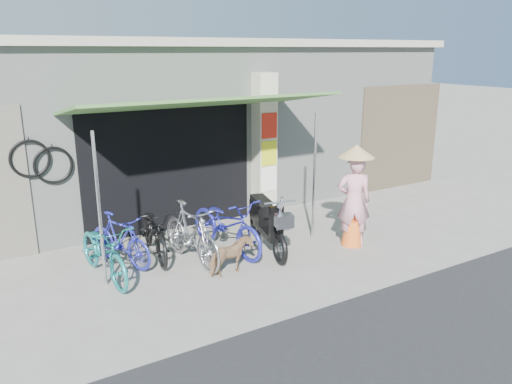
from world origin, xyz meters
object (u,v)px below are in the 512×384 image
bike_black (155,231)px  bike_navy (227,224)px  bike_teal (104,251)px  street_dog (231,256)px  moped (266,222)px  bike_silver (191,234)px  nun (354,197)px  bike_blue (120,240)px

bike_black → bike_navy: size_ratio=0.92×
bike_teal → street_dog: size_ratio=2.46×
bike_teal → moped: moped is taller
bike_teal → moped: bearing=-11.8°
bike_teal → bike_silver: 1.40m
moped → bike_navy: bearing=172.3°
nun → bike_blue: bearing=12.7°
bike_navy → street_dog: 0.99m
bike_black → bike_blue: bearing=-168.9°
nun → bike_black: bearing=8.9°
bike_blue → bike_silver: size_ratio=0.84×
moped → nun: (1.43, -0.65, 0.42)m
bike_blue → bike_black: size_ratio=0.83×
bike_navy → moped: 0.71m
bike_silver → moped: size_ratio=0.91×
bike_black → bike_silver: bike_silver is taller
bike_teal → bike_black: bearing=17.5°
bike_teal → bike_silver: size_ratio=1.02×
bike_black → nun: size_ratio=0.95×
bike_silver → bike_navy: (0.75, 0.16, -0.02)m
street_dog → nun: (2.48, -0.03, 0.61)m
bike_teal → street_dog: bike_teal is taller
bike_black → street_dog: bike_black is taller
moped → nun: nun is taller
bike_blue → street_dog: 1.88m
bike_navy → bike_black: bearing=150.0°
bike_black → street_dog: 1.53m
bike_blue → nun: bearing=-41.3°
street_dog → moped: size_ratio=0.38×
bike_silver → moped: bearing=-10.3°
bike_navy → moped: (0.66, -0.26, -0.00)m
bike_silver → street_dog: (0.35, -0.72, -0.22)m
bike_teal → moped: 2.81m
bike_teal → moped: (2.80, -0.24, 0.03)m
nun → street_dog: bearing=30.5°
bike_navy → nun: size_ratio=1.02×
bike_blue → moped: bearing=-37.5°
bike_silver → bike_blue: bearing=145.5°
bike_silver → street_dog: size_ratio=2.42×
bike_teal → bike_blue: bearing=41.0°
street_dog → bike_teal: bearing=53.6°
bike_blue → bike_teal: bearing=-154.8°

